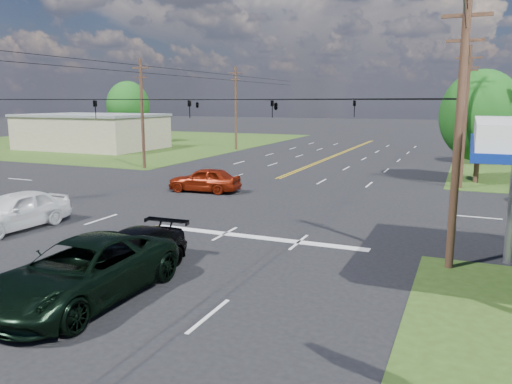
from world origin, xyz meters
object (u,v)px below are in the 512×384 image
at_px(pole_ne, 465,116).
at_px(tree_right_a, 481,116).
at_px(pole_se, 459,131).
at_px(tree_right_b, 508,120).
at_px(tree_far_l, 128,106).
at_px(pole_left_far, 236,107).
at_px(pickup_dkgreen, 83,271).
at_px(pole_nw, 142,112).
at_px(suv_black, 130,255).
at_px(retail_nw, 92,133).
at_px(pickup_white, 15,211).
at_px(pole_right_far, 468,108).

height_order(pole_ne, tree_right_a, pole_ne).
distance_m(pole_se, tree_right_b, 33.19).
bearing_deg(tree_far_l, pole_left_far, -11.89).
height_order(tree_right_a, pickup_dkgreen, tree_right_a).
xyz_separation_m(pole_nw, pole_ne, (26.00, 0.00, 0.00)).
height_order(pole_ne, pole_left_far, pole_left_far).
relative_size(pickup_dkgreen, suv_black, 1.26).
xyz_separation_m(pole_left_far, tree_right_b, (29.50, -4.00, -0.95)).
xyz_separation_m(retail_nw, pole_left_far, (17.00, 6.00, 3.17)).
relative_size(pole_ne, pole_left_far, 0.95).
relative_size(pole_ne, tree_right_b, 1.34).
bearing_deg(suv_black, pickup_dkgreen, -92.44).
bearing_deg(suv_black, pole_nw, 122.16).
bearing_deg(pole_left_far, pole_ne, -36.16).
relative_size(pole_nw, pickup_dkgreen, 1.44).
xyz_separation_m(pole_left_far, tree_right_a, (27.00, -16.00, -0.30)).
distance_m(retail_nw, tree_right_a, 45.21).
bearing_deg(pole_left_far, pickup_white, -79.66).
xyz_separation_m(tree_right_b, pickup_white, (-22.38, -35.05, -3.32)).
distance_m(pickup_dkgreen, suv_black, 2.26).
height_order(pole_left_far, suv_black, pole_left_far).
height_order(pole_se, tree_far_l, pole_se).
distance_m(pole_nw, pickup_dkgreen, 30.33).
distance_m(pole_nw, suv_black, 28.48).
xyz_separation_m(pole_left_far, suv_black, (16.00, -42.19, -4.41)).
height_order(tree_far_l, pickup_dkgreen, tree_far_l).
xyz_separation_m(pickup_dkgreen, pickup_white, (-8.88, 5.40, -0.02)).
height_order(pole_ne, pole_right_far, pole_right_far).
relative_size(retail_nw, tree_far_l, 1.83).
height_order(pole_nw, tree_right_b, pole_nw).
xyz_separation_m(pole_right_far, tree_far_l, (-45.00, 4.00, 0.03)).
distance_m(pole_right_far, pickup_white, 43.58).
distance_m(retail_nw, tree_far_l, 10.69).
xyz_separation_m(tree_right_b, pickup_dkgreen, (-13.50, -40.45, -3.30)).
relative_size(retail_nw, pickup_white, 3.05).
distance_m(pole_left_far, tree_far_l, 19.42).
relative_size(tree_far_l, suv_black, 1.66).
xyz_separation_m(tree_far_l, pickup_dkgreen, (35.00, -48.45, -4.28)).
distance_m(retail_nw, tree_right_b, 46.60).
bearing_deg(tree_right_a, suv_black, -112.78).
distance_m(retail_nw, pole_se, 53.09).
distance_m(retail_nw, pole_left_far, 18.30).
xyz_separation_m(pole_se, pole_right_far, (0.00, 37.00, 0.25)).
bearing_deg(pole_nw, tree_far_l, 129.56).
relative_size(pole_nw, pole_right_far, 0.95).
relative_size(tree_right_a, pickup_white, 1.56).
height_order(pole_nw, suv_black, pole_nw).
bearing_deg(tree_right_a, pole_nw, -173.66).
distance_m(pole_left_far, suv_black, 45.34).
height_order(retail_nw, tree_right_a, tree_right_a).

